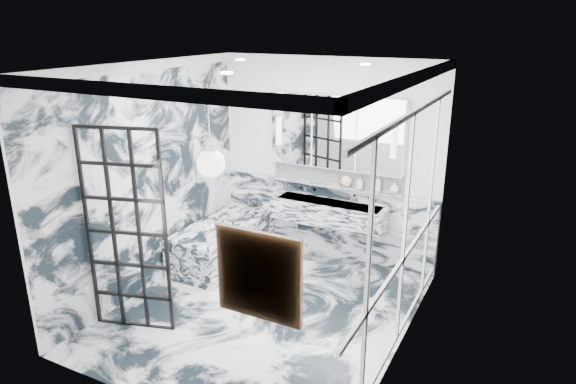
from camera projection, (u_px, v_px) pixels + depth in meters
The scene contains 25 objects.
floor at pixel (264, 310), 6.03m from camera, with size 3.60×3.60×0.00m, color silver.
ceiling at pixel (260, 66), 5.14m from camera, with size 3.60×3.60×0.00m, color white.
wall_back at pixel (327, 160), 7.10m from camera, with size 3.60×3.60×0.00m, color white.
wall_front at pixel (149, 263), 4.06m from camera, with size 3.60×3.60×0.00m, color white.
wall_left at pixel (149, 178), 6.28m from camera, with size 3.60×3.60×0.00m, color white.
wall_right at pixel (408, 222), 4.89m from camera, with size 3.60×3.60×0.00m, color white.
marble_clad_back at pixel (325, 219), 7.36m from camera, with size 3.18×0.05×1.05m, color silver.
marble_clad_left at pixel (150, 183), 6.29m from camera, with size 0.02×3.56×2.68m, color silver.
panel_molding at pixel (405, 232), 4.93m from camera, with size 0.03×3.40×2.30m, color white.
soap_bottle_a at pixel (378, 183), 6.75m from camera, with size 0.08×0.08×0.21m, color #8C5919.
soap_bottle_b at pixel (360, 182), 6.87m from camera, with size 0.07×0.08×0.17m, color #4C4C51.
soap_bottle_c at pixel (395, 188), 6.67m from camera, with size 0.12×0.12×0.16m, color silver.
face_pot at pixel (346, 181), 6.96m from camera, with size 0.15×0.15×0.15m, color white.
amber_bottle at pixel (340, 182), 7.01m from camera, with size 0.04×0.04×0.10m, color #8C5919.
flower_vase at pixel (209, 237), 6.55m from camera, with size 0.09×0.09×0.12m, color silver.
crittall_door at pixel (126, 233), 5.38m from camera, with size 0.88×0.04×2.23m, color black, non-canonical shape.
artwork at pixel (259, 275), 3.64m from camera, with size 0.58×0.06×0.58m, color orange.
pendant_light at pixel (211, 163), 4.29m from camera, with size 0.24×0.24×0.24m, color white.
trough_sink at pixel (329, 212), 7.04m from camera, with size 1.60×0.45×0.30m, color silver.
ledge at pixel (334, 186), 7.07m from camera, with size 1.90×0.14×0.04m, color silver.
subway_tile at pixel (336, 175), 7.08m from camera, with size 1.90×0.03×0.23m, color white.
mirror_cabinet at pixel (336, 132), 6.84m from camera, with size 1.90×0.16×1.00m, color white.
sconce_left at pixel (278, 131), 7.13m from camera, with size 0.07×0.07×0.40m, color white.
sconce_right at pixel (394, 143), 6.42m from camera, with size 0.07×0.07×0.40m, color white.
bathtub at pixel (223, 242), 7.20m from camera, with size 0.75×1.65×0.55m, color silver.
Camera 1 is at (2.66, -4.57, 3.22)m, focal length 32.00 mm.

